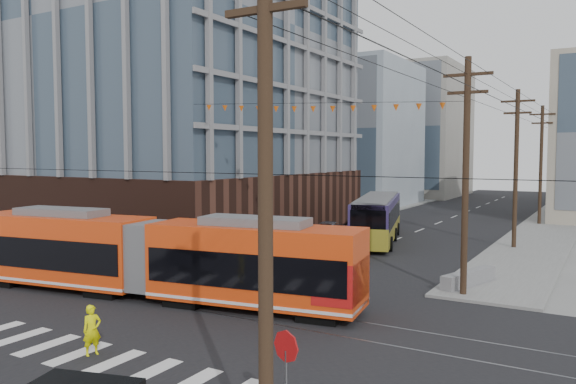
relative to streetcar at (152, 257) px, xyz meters
The scene contains 13 objects.
ground 5.63m from the streetcar, 43.21° to the right, with size 160.00×160.00×0.00m, color slate.
office_building 29.29m from the streetcar, 133.11° to the left, with size 30.00×25.00×28.60m, color #381E16.
bg_bldg_nw_near 50.63m from the streetcar, 105.20° to the left, with size 18.00×16.00×18.00m, color #8C99A5.
bg_bldg_nw_far 69.59m from the streetcar, 98.43° to the left, with size 16.00×18.00×20.00m, color gray.
utility_pole_near 16.08m from the streetcar, 37.91° to the right, with size 0.30×0.30×11.00m, color black.
utility_pole_far 53.93m from the streetcar, 76.72° to the left, with size 0.30×0.30×11.00m, color black.
streetcar is the anchor object (origin of this frame).
city_bus 20.98m from the streetcar, 82.05° to the left, with size 2.67×12.33×3.49m, color #2F2451, non-canonical shape.
parked_car_silver 9.23m from the streetcar, 100.06° to the left, with size 1.78×5.10×1.68m, color silver.
parked_car_white 13.88m from the streetcar, 95.70° to the left, with size 2.15×5.30×1.54m, color beige.
parked_car_grey 21.14m from the streetcar, 93.23° to the left, with size 2.10×4.56×1.27m, color #595A66.
pedestrian 7.43m from the streetcar, 61.25° to the right, with size 0.61×0.40×1.67m, color #F5F604.
jersey_barrier 15.43m from the streetcar, 37.65° to the left, with size 0.93×4.14×0.83m, color slate.
Camera 1 is at (14.38, -15.20, 6.66)m, focal length 35.00 mm.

